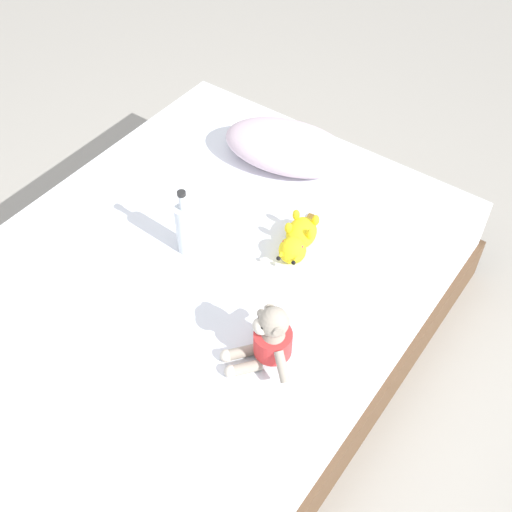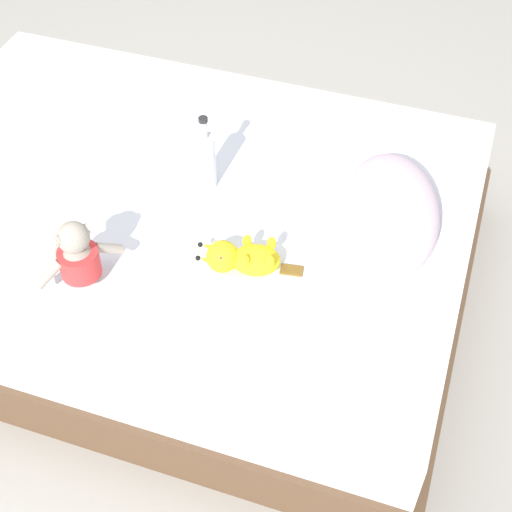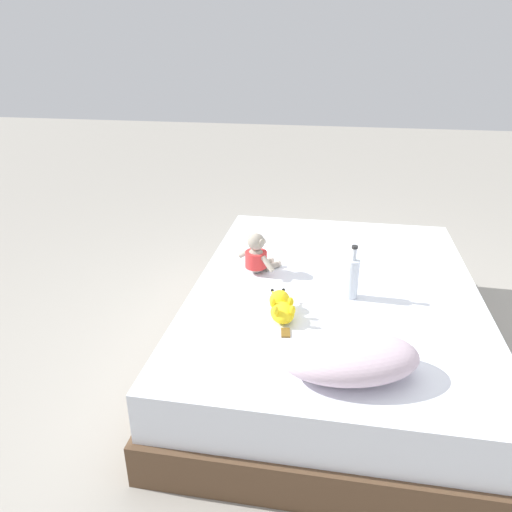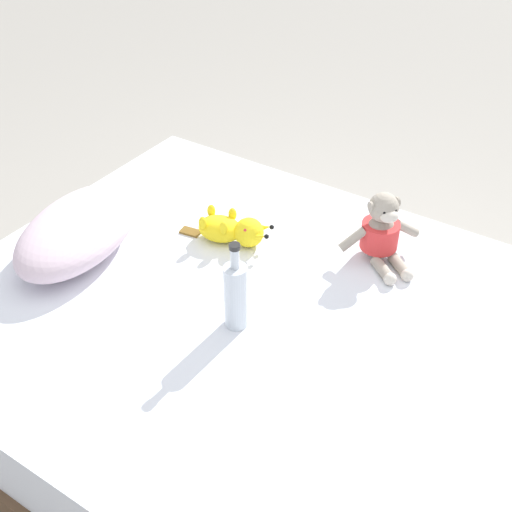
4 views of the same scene
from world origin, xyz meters
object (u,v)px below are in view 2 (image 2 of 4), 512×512
Objects in this scene: pillow at (391,211)px; glass_bottle at (206,160)px; plush_yellow_creature at (242,258)px; bed at (173,238)px; plush_monkey at (77,256)px.

pillow is 0.63m from glass_bottle.
pillow is at bearing 128.71° from plush_yellow_creature.
pillow is 2.10× the size of glass_bottle.
bed is at bearing -124.82° from plush_yellow_creature.
glass_bottle is at bearing -91.13° from pillow.
bed is 6.41× the size of plush_yellow_creature.
bed is 0.55m from plush_monkey.
pillow reaches higher than plush_yellow_creature.
glass_bottle reaches higher than plush_yellow_creature.
glass_bottle reaches higher than plush_monkey.
plush_yellow_creature is at bearing 112.99° from plush_monkey.
pillow is 0.98m from plush_monkey.
glass_bottle is at bearing -143.47° from plush_yellow_creature.
pillow is 2.33× the size of plush_monkey.
plush_yellow_creature is at bearing 36.53° from glass_bottle.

